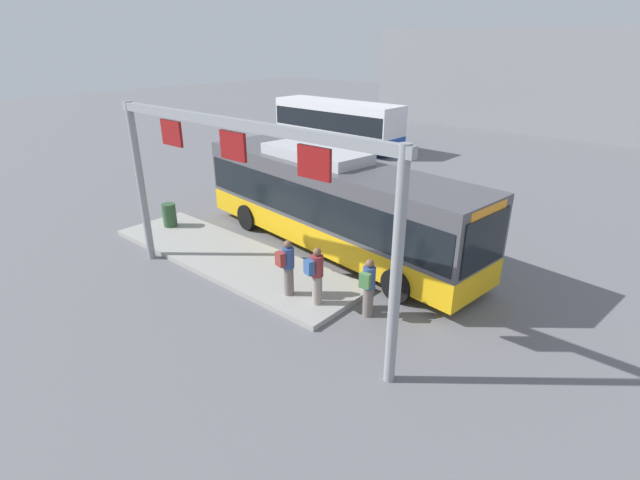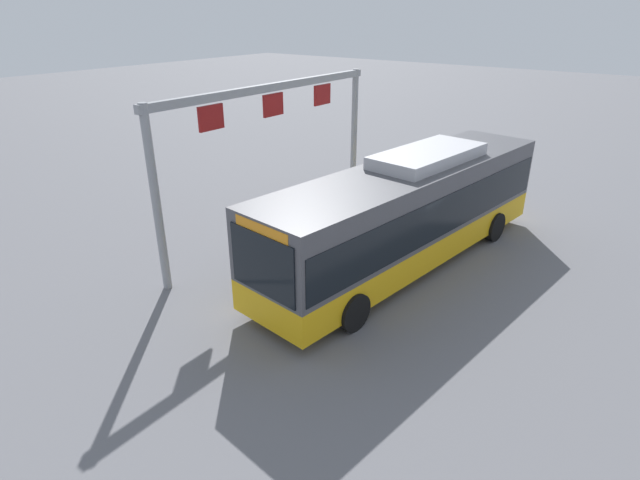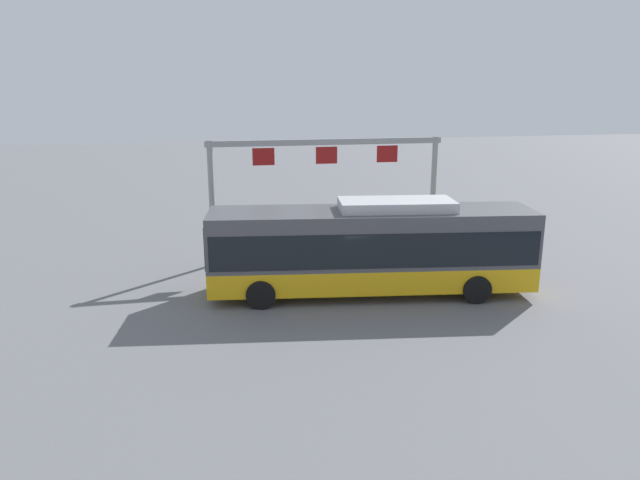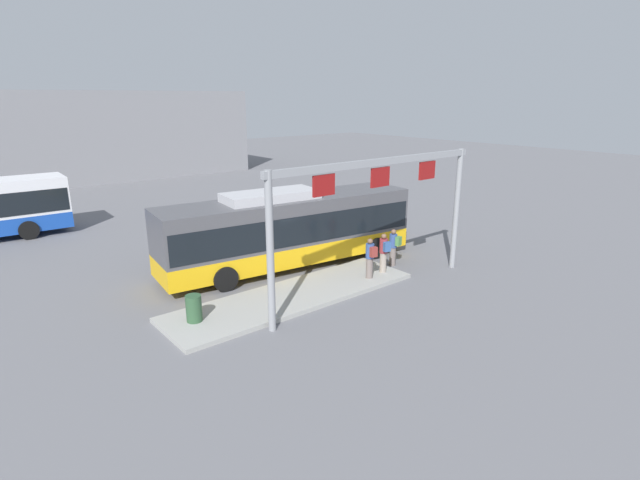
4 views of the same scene
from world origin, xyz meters
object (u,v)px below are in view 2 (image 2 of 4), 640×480
object	(u,v)px
person_waiting_near	(257,253)
trash_bin	(414,181)
bus_main	(409,209)
person_waiting_mid	(287,219)
person_boarding	(271,229)

from	to	relation	value
person_waiting_near	trash_bin	bearing A→B (deg)	77.77
bus_main	trash_bin	distance (m)	6.64
person_waiting_near	person_waiting_mid	distance (m)	2.36
person_boarding	trash_bin	world-z (taller)	person_boarding
person_boarding	person_waiting_mid	xyz separation A→B (m)	(-0.94, -0.14, 0.00)
person_boarding	trash_bin	bearing A→B (deg)	99.75
person_boarding	trash_bin	size ratio (longest dim) A/B	1.86
person_boarding	person_waiting_near	bearing A→B (deg)	-49.87
person_waiting_mid	trash_bin	distance (m)	7.34
person_waiting_mid	person_boarding	bearing A→B (deg)	-70.67
bus_main	person_waiting_mid	world-z (taller)	bus_main
person_boarding	person_waiting_near	xyz separation A→B (m)	(1.29, 0.61, -0.16)
person_boarding	person_waiting_near	world-z (taller)	person_boarding
person_boarding	trash_bin	xyz separation A→B (m)	(-8.22, 0.72, -0.44)
bus_main	person_waiting_mid	distance (m)	3.96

